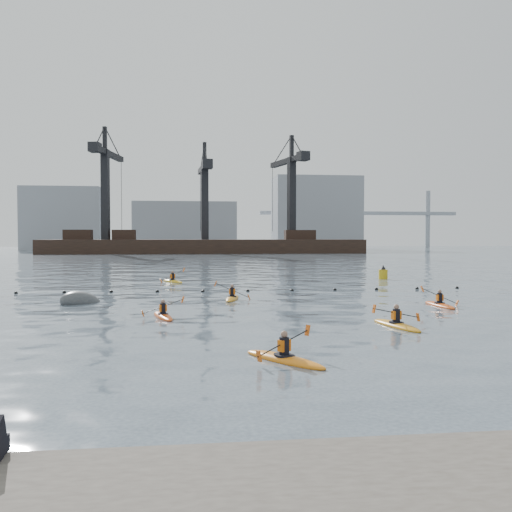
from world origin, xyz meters
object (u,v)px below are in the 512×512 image
Objects in this scene: kayaker_1 at (396,324)px; kayaker_4 at (440,304)px; kayaker_0 at (284,358)px; kayaker_2 at (163,315)px; nav_buoy at (383,274)px; mooring_buoy at (81,303)px; kayaker_3 at (232,298)px; kayaker_5 at (173,281)px.

kayaker_4 is at bearing 40.07° from kayaker_1.
kayaker_0 is 0.89× the size of kayaker_1.
kayaker_2 is 2.11× the size of nav_buoy.
mooring_buoy is at bearing 133.95° from kayaker_1.
kayaker_2 is 14.51m from kayaker_4.
kayaker_0 is 0.94× the size of kayaker_3.
nav_buoy is at bearing -25.71° from kayaker_5.
kayaker_2 is 1.16× the size of mooring_buoy.
kayaker_2 is at bearing -51.00° from mooring_buoy.
kayaker_4 reaches higher than mooring_buoy.
kayaker_5 is at bearing 100.93° from kayaker_1.
kayaker_1 is at bearing -48.68° from kayaker_3.
kayaker_1 is 1.05× the size of kayaker_3.
kayaker_1 is at bearing -95.77° from kayaker_5.
kayaker_0 is 0.95× the size of kayaker_4.
kayaker_5 reaches higher than kayaker_4.
kayaker_3 reaches higher than kayaker_0.
kayaker_0 is 0.94× the size of kayaker_5.
kayaker_2 is 7.66m from kayaker_3.
kayaker_3 is 13.37m from kayaker_5.
kayaker_4 is 0.99× the size of kayaker_5.
nav_buoy is at bearing 29.25° from kayaker_0.
kayaker_2 reaches higher than mooring_buoy.
kayaker_4 is 18.46m from nav_buoy.
kayaker_3 is at bearing 55.43° from kayaker_0.
kayaker_4 is 2.22× the size of nav_buoy.
kayaker_1 reaches higher than mooring_buoy.
kayaker_1 is at bearing 8.82° from kayaker_0.
kayaker_3 reaches higher than kayaker_2.
kayaker_5 is at bearing -51.49° from kayaker_4.
kayaker_4 is at bearing -6.13° from kayaker_2.
kayaker_1 reaches higher than kayaker_2.
kayaker_4 is 1.23× the size of mooring_buoy.
kayaker_2 is 0.95× the size of kayaker_4.
nav_buoy is (14.13, 13.74, 0.33)m from kayaker_3.
nav_buoy reaches higher than kayaker_0.
kayaker_2 is 7.67m from mooring_buoy.
kayaker_4 is 19.48m from mooring_buoy.
kayaker_4 is at bearing -100.78° from nav_buoy.
kayaker_2 is 19.52m from kayaker_5.
nav_buoy is (13.74, 29.74, 0.33)m from kayaker_0.
nav_buoy is (22.59, 14.52, 0.42)m from mooring_buoy.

